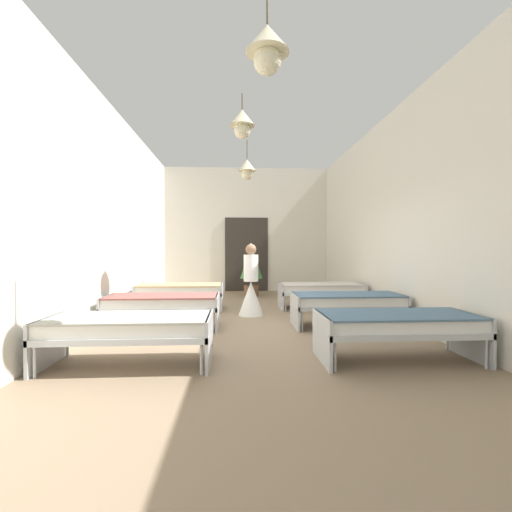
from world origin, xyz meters
TOP-DOWN VIEW (x-y plane):
  - ground_plane at (0.00, 0.00)m, footprint 5.91×11.44m
  - room_shell at (-0.00, 1.18)m, footprint 5.71×11.04m
  - bed_left_row_0 at (-1.60, -1.90)m, footprint 1.90×0.84m
  - bed_right_row_0 at (1.60, -1.90)m, footprint 1.90×0.84m
  - bed_left_row_1 at (-1.60, 0.00)m, footprint 1.90×0.84m
  - bed_right_row_1 at (1.60, 0.00)m, footprint 1.90×0.84m
  - bed_left_row_2 at (-1.60, 1.90)m, footprint 1.90×0.84m
  - bed_right_row_2 at (1.60, 1.90)m, footprint 1.90×0.84m
  - nurse_near_aisle at (-0.04, 1.15)m, footprint 0.52×0.52m
  - potted_plant at (0.10, 4.09)m, footprint 0.65×0.65m

SIDE VIEW (x-z plane):
  - ground_plane at x=0.00m, z-range -0.10..0.00m
  - bed_left_row_0 at x=-1.60m, z-range 0.15..0.73m
  - bed_right_row_0 at x=1.60m, z-range 0.15..0.73m
  - bed_left_row_1 at x=-1.60m, z-range 0.15..0.73m
  - bed_right_row_1 at x=1.60m, z-range 0.15..0.73m
  - bed_left_row_2 at x=-1.60m, z-range 0.15..0.73m
  - bed_right_row_2 at x=1.60m, z-range 0.15..0.73m
  - nurse_near_aisle at x=-0.04m, z-range -0.21..1.27m
  - potted_plant at x=0.10m, z-range 0.16..1.60m
  - room_shell at x=0.00m, z-range 0.01..4.04m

